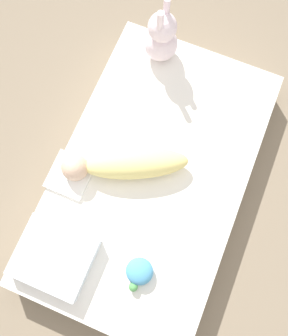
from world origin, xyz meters
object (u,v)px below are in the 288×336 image
turtle_plush (139,272)px  pillow (55,257)px  swaddled_baby (124,165)px  bunny_plush (162,38)px

turtle_plush → pillow: bearing=-77.6°
swaddled_baby → bunny_plush: bearing=-109.3°
pillow → bunny_plush: size_ratio=0.93×
turtle_plush → bunny_plush: bearing=-163.1°
bunny_plush → turtle_plush: size_ratio=2.35×
swaddled_baby → pillow: size_ratio=1.75×
pillow → bunny_plush: 1.19m
swaddled_baby → pillow: (0.52, -0.13, -0.02)m
swaddled_baby → bunny_plush: size_ratio=1.62×
bunny_plush → pillow: bearing=-2.5°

